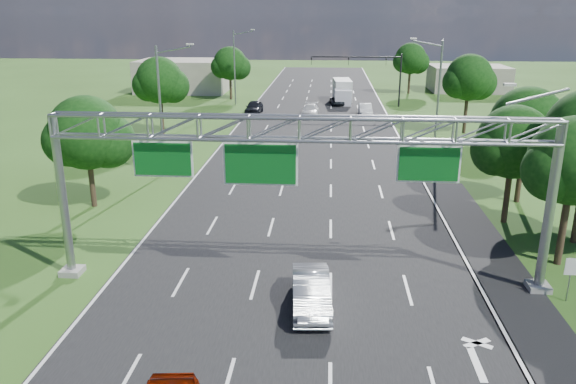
# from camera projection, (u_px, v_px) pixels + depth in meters

# --- Properties ---
(ground) EXTENTS (220.00, 220.00, 0.00)m
(ground) POSITION_uv_depth(u_px,v_px,m) (308.00, 177.00, 44.18)
(ground) COLOR #2B4A16
(ground) RESTS_ON ground
(road) EXTENTS (18.00, 180.00, 0.02)m
(road) POSITION_uv_depth(u_px,v_px,m) (308.00, 177.00, 44.18)
(road) COLOR black
(road) RESTS_ON ground
(road_flare) EXTENTS (3.00, 30.00, 0.02)m
(road_flare) POSITION_uv_depth(u_px,v_px,m) (497.00, 270.00, 28.29)
(road_flare) COLOR black
(road_flare) RESTS_ON ground
(sign_gantry) EXTENTS (23.50, 1.00, 9.56)m
(sign_gantry) POSITION_uv_depth(u_px,v_px,m) (301.00, 142.00, 24.96)
(sign_gantry) COLOR gray
(sign_gantry) RESTS_ON ground
(regulatory_sign) EXTENTS (0.60, 0.08, 2.10)m
(regulatory_sign) POSITION_uv_depth(u_px,v_px,m) (571.00, 271.00, 24.80)
(regulatory_sign) COLOR gray
(regulatory_sign) RESTS_ON ground
(traffic_signal) EXTENTS (12.21, 0.24, 7.00)m
(traffic_signal) POSITION_uv_depth(u_px,v_px,m) (374.00, 68.00, 75.28)
(traffic_signal) COLOR black
(traffic_signal) RESTS_ON ground
(streetlight_l_near) EXTENTS (2.97, 0.22, 10.16)m
(streetlight_l_near) POSITION_uv_depth(u_px,v_px,m) (163.00, 104.00, 43.26)
(streetlight_l_near) COLOR gray
(streetlight_l_near) RESTS_ON ground
(streetlight_l_far) EXTENTS (2.97, 0.22, 10.16)m
(streetlight_l_far) POSITION_uv_depth(u_px,v_px,m) (236.00, 64.00, 76.47)
(streetlight_l_far) COLOR gray
(streetlight_l_far) RESTS_ON ground
(streetlight_r_mid) EXTENTS (2.97, 0.22, 10.16)m
(streetlight_r_mid) POSITION_uv_depth(u_px,v_px,m) (437.00, 90.00, 51.17)
(streetlight_r_mid) COLOR gray
(streetlight_r_mid) RESTS_ON ground
(tree_cluster_right) EXTENTS (9.91, 14.60, 8.68)m
(tree_cluster_right) POSITION_uv_depth(u_px,v_px,m) (566.00, 145.00, 31.25)
(tree_cluster_right) COLOR #2D2116
(tree_cluster_right) RESTS_ON ground
(tree_verge_la) EXTENTS (5.76, 4.80, 7.40)m
(tree_verge_la) POSITION_uv_depth(u_px,v_px,m) (88.00, 136.00, 36.14)
(tree_verge_la) COLOR #2D2116
(tree_verge_la) RESTS_ON ground
(tree_verge_lb) EXTENTS (5.76, 4.80, 8.06)m
(tree_verge_lb) POSITION_uv_depth(u_px,v_px,m) (160.00, 82.00, 57.90)
(tree_verge_lb) COLOR #2D2116
(tree_verge_lb) RESTS_ON ground
(tree_verge_lc) EXTENTS (5.76, 4.80, 7.62)m
(tree_verge_lc) POSITION_uv_depth(u_px,v_px,m) (231.00, 65.00, 81.55)
(tree_verge_lc) COLOR #2D2116
(tree_verge_lc) RESTS_ON ground
(tree_verge_rd) EXTENTS (5.76, 4.80, 8.28)m
(tree_verge_rd) POSITION_uv_depth(u_px,v_px,m) (469.00, 80.00, 58.44)
(tree_verge_rd) COLOR #2D2116
(tree_verge_rd) RESTS_ON ground
(tree_verge_re) EXTENTS (5.76, 4.80, 7.84)m
(tree_verge_re) POSITION_uv_depth(u_px,v_px,m) (411.00, 60.00, 87.19)
(tree_verge_re) COLOR #2D2116
(tree_verge_re) RESTS_ON ground
(building_left) EXTENTS (14.00, 10.00, 5.00)m
(building_left) POSITION_uv_depth(u_px,v_px,m) (184.00, 76.00, 90.51)
(building_left) COLOR gray
(building_left) RESTS_ON ground
(building_right) EXTENTS (12.00, 9.00, 4.00)m
(building_right) POSITION_uv_depth(u_px,v_px,m) (468.00, 78.00, 91.23)
(building_right) COLOR gray
(building_right) RESTS_ON ground
(silver_sedan) EXTENTS (1.96, 4.74, 1.53)m
(silver_sedan) POSITION_uv_depth(u_px,v_px,m) (311.00, 292.00, 24.50)
(silver_sedan) COLOR #AFB5BB
(silver_sedan) RESTS_ON ground
(car_queue_a) EXTENTS (2.12, 4.91, 1.41)m
(car_queue_a) POSITION_uv_depth(u_px,v_px,m) (310.00, 110.00, 69.74)
(car_queue_a) COLOR silver
(car_queue_a) RESTS_ON ground
(car_queue_b) EXTENTS (2.16, 4.03, 1.08)m
(car_queue_b) POSITION_uv_depth(u_px,v_px,m) (337.00, 101.00, 77.67)
(car_queue_b) COLOR black
(car_queue_b) RESTS_ON ground
(car_queue_c) EXTENTS (2.09, 4.78, 1.60)m
(car_queue_c) POSITION_uv_depth(u_px,v_px,m) (254.00, 107.00, 71.26)
(car_queue_c) COLOR black
(car_queue_c) RESTS_ON ground
(car_queue_d) EXTENTS (1.64, 4.42, 1.44)m
(car_queue_d) POSITION_uv_depth(u_px,v_px,m) (365.00, 110.00, 69.92)
(car_queue_d) COLOR silver
(car_queue_d) RESTS_ON ground
(box_truck) EXTENTS (2.76, 8.27, 3.08)m
(box_truck) POSITION_uv_depth(u_px,v_px,m) (342.00, 91.00, 80.22)
(box_truck) COLOR silver
(box_truck) RESTS_ON ground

